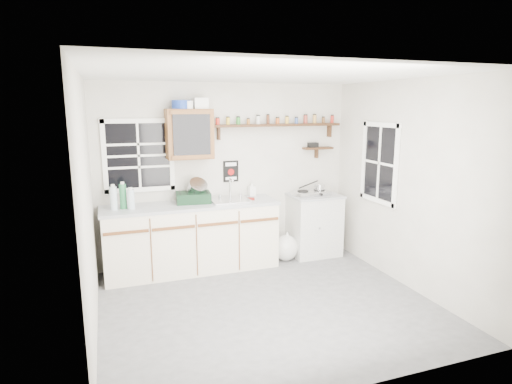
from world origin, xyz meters
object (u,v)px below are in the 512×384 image
Objects in this scene: upper_cabinet at (190,134)px; spice_shelf at (277,124)px; right_cabinet at (314,224)px; hotplate at (311,193)px; main_cabinet at (192,237)px; dish_rack at (195,194)px.

spice_shelf is (1.27, 0.07, 0.11)m from upper_cabinet.
right_cabinet is at bearing -3.76° from upper_cabinet.
hotplate reaches higher than right_cabinet.
main_cabinet is at bearing -179.21° from right_cabinet.
spice_shelf is (-0.53, 0.19, 1.47)m from right_cabinet.
hotplate is (0.45, -0.21, -0.99)m from spice_shelf.
upper_cabinet reaches higher than right_cabinet.
hotplate reaches higher than main_cabinet.
dish_rack is 1.70m from hotplate.
dish_rack reaches higher than right_cabinet.
upper_cabinet is 0.80m from dish_rack.
upper_cabinet is 1.16× the size of hotplate.
dish_rack is (-1.77, 0.05, 0.57)m from right_cabinet.
main_cabinet is 0.58m from dish_rack.
dish_rack is at bearing 171.23° from hotplate.
spice_shelf is at bearing 3.11° from upper_cabinet.
hotplate is at bearing -164.53° from right_cabinet.
upper_cabinet is (-1.80, 0.12, 1.37)m from right_cabinet.
dish_rack is 0.86× the size of hotplate.
right_cabinet is at bearing 9.07° from hotplate.
upper_cabinet is at bearing 169.03° from hotplate.
upper_cabinet is 1.28m from spice_shelf.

